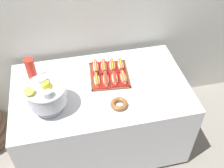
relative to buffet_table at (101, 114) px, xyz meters
The scene contains 14 objects.
ground_plane 0.40m from the buffet_table, ahead, with size 10.00×10.00×0.00m, color gray.
buffet_table is the anchor object (origin of this frame).
serving_tray 0.40m from the buffet_table, 49.66° to the left, with size 0.36×0.39×0.01m.
hot_dog_0 0.40m from the buffet_table, 112.10° to the left, with size 0.07×0.17×0.06m.
hot_dog_1 0.40m from the buffet_table, 35.72° to the left, with size 0.09×0.19×0.06m.
hot_dog_2 0.42m from the buffet_table, 14.17° to the left, with size 0.08×0.17×0.06m.
hot_dog_3 0.45m from the buffet_table, ahead, with size 0.07×0.16×0.06m.
hot_dog_4 0.45m from the buffet_table, 90.95° to the left, with size 0.08×0.19×0.06m.
hot_dog_5 0.45m from the buffet_table, 70.79° to the left, with size 0.08×0.19×0.06m.
hot_dog_6 0.46m from the buffet_table, 53.51° to the left, with size 0.09×0.17×0.06m.
hot_dog_7 0.49m from the buffet_table, 40.76° to the left, with size 0.08×0.16×0.06m.
punch_bowl 0.69m from the buffet_table, 160.09° to the right, with size 0.31×0.31×0.28m.
cup_stack 0.75m from the buffet_table, 158.89° to the left, with size 0.08×0.08×0.22m.
donut 0.46m from the buffet_table, 66.09° to the right, with size 0.14×0.14×0.04m.
Camera 1 is at (-0.24, -1.58, 2.34)m, focal length 43.39 mm.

